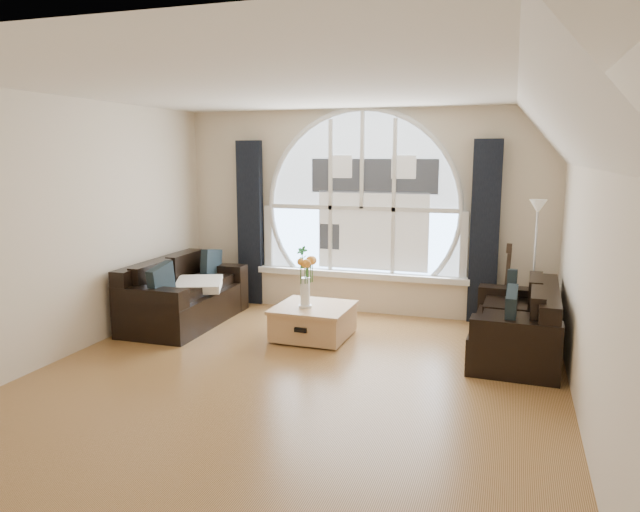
{
  "coord_description": "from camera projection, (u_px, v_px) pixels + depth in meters",
  "views": [
    {
      "loc": [
        1.91,
        -4.96,
        2.12
      ],
      "look_at": [
        0.0,
        0.9,
        1.05
      ],
      "focal_mm": 33.19,
      "sensor_mm": 36.0,
      "label": 1
    }
  ],
  "objects": [
    {
      "name": "sofa_right",
      "position": [
        515.0,
        318.0,
        6.25
      ],
      "size": [
        0.89,
        1.7,
        0.74
      ],
      "primitive_type": "cube",
      "rotation": [
        0.0,
        0.0,
        -0.04
      ],
      "color": "black",
      "rests_on": "ground"
    },
    {
      "name": "coffee_chest",
      "position": [
        313.0,
        320.0,
        6.88
      ],
      "size": [
        0.87,
        0.87,
        0.42
      ],
      "primitive_type": "cube",
      "rotation": [
        0.0,
        0.0,
        -0.02
      ],
      "color": "tan",
      "rests_on": "ground"
    },
    {
      "name": "wall_right",
      "position": [
        589.0,
        254.0,
        4.6
      ],
      "size": [
        0.01,
        5.5,
        2.7
      ],
      "primitive_type": "cube",
      "color": "beige",
      "rests_on": "ground"
    },
    {
      "name": "neighbor_house",
      "position": [
        373.0,
        201.0,
        7.82
      ],
      "size": [
        1.7,
        0.02,
        1.5
      ],
      "primitive_type": "cube",
      "color": "silver",
      "rests_on": "wall_back"
    },
    {
      "name": "wall_left",
      "position": [
        64.0,
        229.0,
        6.12
      ],
      "size": [
        0.01,
        5.5,
        2.7
      ],
      "primitive_type": "cube",
      "color": "beige",
      "rests_on": "ground"
    },
    {
      "name": "throw_blanket",
      "position": [
        199.0,
        284.0,
        7.42
      ],
      "size": [
        0.72,
        0.72,
        0.1
      ],
      "primitive_type": "cube",
      "rotation": [
        0.0,
        0.0,
        0.39
      ],
      "color": "silver",
      "rests_on": "sofa_left"
    },
    {
      "name": "attic_slope",
      "position": [
        557.0,
        123.0,
        4.52
      ],
      "size": [
        0.92,
        5.5,
        0.72
      ],
      "primitive_type": "cube",
      "color": "silver",
      "rests_on": "ground"
    },
    {
      "name": "window_frame",
      "position": [
        362.0,
        191.0,
        7.83
      ],
      "size": [
        2.76,
        0.08,
        2.15
      ],
      "primitive_type": "cube",
      "color": "white",
      "rests_on": "wall_back"
    },
    {
      "name": "wall_front",
      "position": [
        80.0,
        319.0,
        2.78
      ],
      "size": [
        5.0,
        0.01,
        2.7
      ],
      "primitive_type": "cube",
      "color": "beige",
      "rests_on": "ground"
    },
    {
      "name": "sofa_left",
      "position": [
        186.0,
        292.0,
        7.46
      ],
      "size": [
        0.91,
        1.8,
        0.8
      ],
      "primitive_type": "cube",
      "rotation": [
        0.0,
        0.0,
        0.01
      ],
      "color": "black",
      "rests_on": "ground"
    },
    {
      "name": "wall_back",
      "position": [
        363.0,
        212.0,
        7.94
      ],
      "size": [
        5.0,
        0.01,
        2.7
      ],
      "primitive_type": "cube",
      "color": "beige",
      "rests_on": "ground"
    },
    {
      "name": "ground",
      "position": [
        291.0,
        381.0,
        5.59
      ],
      "size": [
        5.0,
        5.5,
        0.01
      ],
      "primitive_type": "cube",
      "color": "brown",
      "rests_on": "ground"
    },
    {
      "name": "guitar",
      "position": [
        507.0,
        285.0,
        7.26
      ],
      "size": [
        0.4,
        0.3,
        1.06
      ],
      "primitive_type": "cube",
      "rotation": [
        0.0,
        0.0,
        -0.19
      ],
      "color": "brown",
      "rests_on": "ground"
    },
    {
      "name": "curtain_right",
      "position": [
        485.0,
        232.0,
        7.37
      ],
      "size": [
        0.35,
        0.12,
        2.3
      ],
      "primitive_type": "cube",
      "color": "black",
      "rests_on": "ground"
    },
    {
      "name": "vase_flowers",
      "position": [
        305.0,
        274.0,
        6.71
      ],
      "size": [
        0.24,
        0.24,
        0.7
      ],
      "primitive_type": "cube",
      "color": "white",
      "rests_on": "coffee_chest"
    },
    {
      "name": "ceiling",
      "position": [
        288.0,
        86.0,
        5.13
      ],
      "size": [
        5.0,
        5.5,
        0.01
      ],
      "primitive_type": "cube",
      "color": "silver",
      "rests_on": "ground"
    },
    {
      "name": "potted_plant",
      "position": [
        302.0,
        257.0,
        8.21
      ],
      "size": [
        0.18,
        0.15,
        0.31
      ],
      "primitive_type": "imported",
      "rotation": [
        0.0,
        0.0,
        -0.26
      ],
      "color": "#1E6023",
      "rests_on": "window_sill"
    },
    {
      "name": "window_sill",
      "position": [
        360.0,
        274.0,
        7.99
      ],
      "size": [
        2.9,
        0.22,
        0.08
      ],
      "primitive_type": "cube",
      "color": "white",
      "rests_on": "wall_back"
    },
    {
      "name": "arched_window",
      "position": [
        362.0,
        191.0,
        7.86
      ],
      "size": [
        2.6,
        0.06,
        2.15
      ],
      "primitive_type": "cube",
      "color": "silver",
      "rests_on": "wall_back"
    },
    {
      "name": "floor_lamp",
      "position": [
        534.0,
        268.0,
        6.91
      ],
      "size": [
        0.24,
        0.24,
        1.6
      ],
      "primitive_type": "cube",
      "color": "#B2B2B2",
      "rests_on": "ground"
    },
    {
      "name": "curtain_left",
      "position": [
        250.0,
        223.0,
        8.35
      ],
      "size": [
        0.35,
        0.12,
        2.3
      ],
      "primitive_type": "cube",
      "color": "black",
      "rests_on": "ground"
    }
  ]
}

